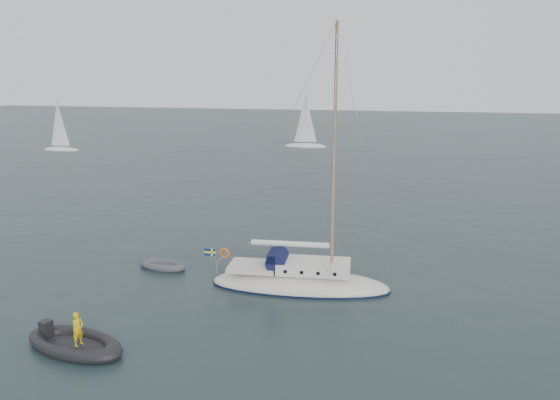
# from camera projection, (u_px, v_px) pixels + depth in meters

# --- Properties ---
(ground) EXTENTS (300.00, 300.00, 0.00)m
(ground) POSITION_uv_depth(u_px,v_px,m) (324.00, 279.00, 27.54)
(ground) COLOR black
(ground) RESTS_ON ground
(sailboat) EXTENTS (9.07, 2.72, 12.92)m
(sailboat) POSITION_uv_depth(u_px,v_px,m) (300.00, 269.00, 26.16)
(sailboat) COLOR beige
(sailboat) RESTS_ON ground
(dinghy) EXTENTS (2.78, 1.26, 0.40)m
(dinghy) POSITION_uv_depth(u_px,v_px,m) (162.00, 265.00, 29.08)
(dinghy) COLOR #46464B
(dinghy) RESTS_ON ground
(rib) EXTENTS (4.32, 1.96, 1.53)m
(rib) POSITION_uv_depth(u_px,v_px,m) (74.00, 343.00, 20.35)
(rib) COLOR black
(rib) RESTS_ON ground
(distant_yacht_a) EXTENTS (5.61, 2.99, 7.43)m
(distant_yacht_a) POSITION_uv_depth(u_px,v_px,m) (59.00, 128.00, 76.35)
(distant_yacht_a) COLOR silver
(distant_yacht_a) RESTS_ON ground
(distant_yacht_c) EXTENTS (6.35, 3.39, 8.41)m
(distant_yacht_c) POSITION_uv_depth(u_px,v_px,m) (306.00, 123.00, 80.09)
(distant_yacht_c) COLOR silver
(distant_yacht_c) RESTS_ON ground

